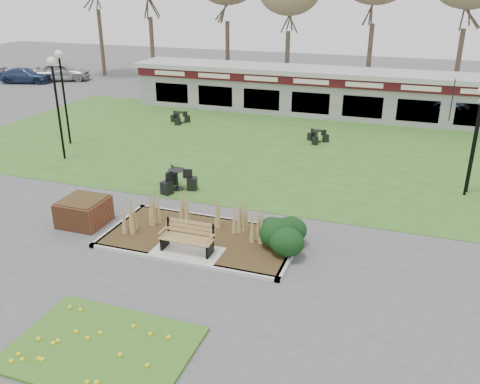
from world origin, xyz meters
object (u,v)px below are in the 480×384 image
(park_bench, at_px, (188,237))
(lamp_post_far_left, at_px, (62,77))
(brick_planter, at_px, (84,211))
(bistro_set_b, at_px, (180,119))
(bistro_set_a, at_px, (177,183))
(car_blue, at_px, (26,75))
(food_pavilion, at_px, (315,91))
(lamp_post_mid_right, at_px, (478,117))
(lamp_post_mid_left, at_px, (55,86))
(bistro_set_d, at_px, (317,138))
(patio_umbrella, at_px, (450,116))
(lamp_post_far_right, at_px, (479,125))
(car_silver, at_px, (62,71))
(car_black, at_px, (212,80))

(park_bench, xyz_separation_m, lamp_post_far_left, (-10.93, 8.74, 2.95))
(brick_planter, bearing_deg, bistro_set_b, 101.76)
(bistro_set_a, bearing_deg, car_blue, 142.21)
(food_pavilion, distance_m, lamp_post_mid_right, 14.58)
(bistro_set_b, bearing_deg, lamp_post_mid_right, -22.49)
(lamp_post_mid_left, relative_size, bistro_set_d, 4.00)
(lamp_post_mid_right, xyz_separation_m, lamp_post_far_left, (-19.46, 0.72, 0.33))
(patio_umbrella, bearing_deg, lamp_post_mid_left, -152.49)
(brick_planter, distance_m, lamp_post_far_right, 15.30)
(lamp_post_far_right, bearing_deg, bistro_set_b, 158.82)
(patio_umbrella, relative_size, car_silver, 0.48)
(food_pavilion, xyz_separation_m, bistro_set_d, (1.46, -6.39, -1.24))
(food_pavilion, relative_size, car_black, 6.56)
(brick_planter, bearing_deg, car_black, 101.92)
(lamp_post_far_left, relative_size, bistro_set_d, 4.00)
(lamp_post_far_right, xyz_separation_m, car_blue, (-34.17, 14.06, -2.22))
(bistro_set_a, height_order, bistro_set_d, bistro_set_a)
(lamp_post_mid_right, distance_m, lamp_post_far_right, 0.54)
(lamp_post_mid_left, xyz_separation_m, bistro_set_a, (6.92, -1.78, -3.23))
(car_silver, relative_size, car_black, 1.26)
(bistro_set_a, relative_size, bistro_set_b, 1.28)
(lamp_post_mid_left, xyz_separation_m, patio_umbrella, (17.62, 9.17, -2.11))
(food_pavilion, bearing_deg, brick_planter, -103.06)
(patio_umbrella, distance_m, car_silver, 32.47)
(lamp_post_mid_left, distance_m, lamp_post_far_left, 2.57)
(park_bench, xyz_separation_m, bistro_set_b, (-7.28, 14.56, -0.35))
(bistro_set_d, xyz_separation_m, car_blue, (-26.99, 9.13, 0.39))
(brick_planter, height_order, lamp_post_far_right, lamp_post_far_right)
(lamp_post_far_right, bearing_deg, car_silver, 153.39)
(food_pavilion, relative_size, bistro_set_a, 15.64)
(food_pavilion, bearing_deg, bistro_set_b, -144.71)
(bistro_set_b, relative_size, car_black, 0.33)
(lamp_post_mid_left, relative_size, lamp_post_far_left, 1.00)
(lamp_post_far_right, bearing_deg, bistro_set_d, 145.52)
(lamp_post_far_left, bearing_deg, car_black, 85.84)
(lamp_post_mid_left, bearing_deg, brick_planter, -47.91)
(park_bench, height_order, lamp_post_mid_right, lamp_post_mid_right)
(bistro_set_d, height_order, car_black, car_black)
(lamp_post_far_right, height_order, car_black, lamp_post_far_right)
(lamp_post_far_left, bearing_deg, food_pavilion, 45.12)
(bistro_set_b, height_order, car_silver, car_silver)
(bistro_set_d, xyz_separation_m, car_black, (-11.15, 12.47, 0.38))
(brick_planter, height_order, lamp_post_mid_right, lamp_post_mid_right)
(bistro_set_a, bearing_deg, park_bench, -60.42)
(lamp_post_far_left, bearing_deg, car_blue, 136.80)
(bistro_set_d, bearing_deg, brick_planter, -114.98)
(patio_umbrella, bearing_deg, bistro_set_d, -160.04)
(food_pavilion, height_order, lamp_post_far_left, lamp_post_far_left)
(brick_planter, xyz_separation_m, food_pavilion, (4.40, 18.96, 1.00))
(brick_planter, height_order, food_pavilion, food_pavilion)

